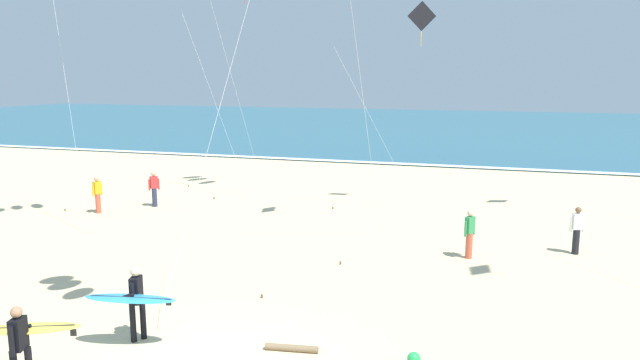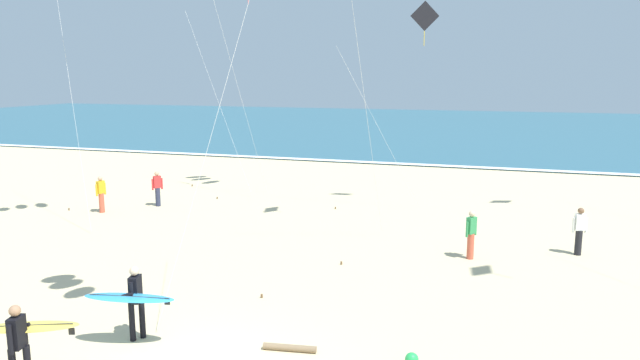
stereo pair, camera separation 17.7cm
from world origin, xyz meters
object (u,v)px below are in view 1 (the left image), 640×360
Objects in this scene: bystander_yellow_top at (98,194)px; beach_ball at (414,359)px; surfer_trailing at (24,337)px; kite_diamond_charcoal_high at (419,23)px; surfer_lead at (134,299)px; bystander_white_top at (577,230)px; bystander_red_top at (154,189)px; driftwood_log at (291,348)px; bystander_green_top at (469,234)px.

bystander_yellow_top reaches higher than beach_ball.
surfer_trailing is 19.27m from kite_diamond_charcoal_high.
surfer_lead reaches higher than bystander_white_top.
bystander_white_top is 17.37m from bystander_red_top.
beach_ball is 0.24× the size of driftwood_log.
surfer_lead reaches higher than driftwood_log.
bystander_green_top is at bearing 67.27° from driftwood_log.
surfer_lead is 14.10m from bystander_white_top.
surfer_lead is at bearing -104.42° from kite_diamond_charcoal_high.
bystander_green_top is (13.91, -3.48, 0.00)m from bystander_red_top.
surfer_lead is 2.38m from surfer_trailing.
bystander_yellow_top is (-12.74, -5.03, -7.17)m from kite_diamond_charcoal_high.
surfer_lead is 1.28× the size of bystander_red_top.
bystander_green_top is 15.59m from bystander_yellow_top.
bystander_white_top is at bearing 66.31° from beach_ball.
bystander_red_top is at bearing 140.16° from beach_ball.
bystander_white_top and bystander_yellow_top have the same top height.
bystander_white_top is 3.67m from bystander_green_top.
driftwood_log is (10.66, -11.24, -0.74)m from bystander_red_top.
bystander_white_top is 9.96m from beach_ball.
bystander_green_top is at bearing -6.14° from bystander_yellow_top.
surfer_trailing reaches higher than bystander_yellow_top.
bystander_yellow_top is at bearing -158.46° from kite_diamond_charcoal_high.
beach_ball is at bearing 3.80° from driftwood_log.
bystander_red_top is (-6.43, 14.13, -0.23)m from surfer_trailing.
bystander_white_top is 18.85m from bystander_yellow_top.
bystander_red_top is 15.51m from driftwood_log.
bystander_white_top is at bearing 44.86° from surfer_lead.
surfer_trailing is 7.54m from beach_ball.
bystander_green_top is 8.44m from driftwood_log.
surfer_lead reaches higher than bystander_red_top.
beach_ball is (6.00, 0.84, -0.90)m from surfer_lead.
bystander_green_top is 1.37× the size of driftwood_log.
surfer_lead reaches higher than beach_ball.
bystander_yellow_top is (-18.85, 0.14, 0.00)m from bystander_white_top.
bystander_green_top is 5.68× the size of beach_ball.
kite_diamond_charcoal_high reaches higher than bystander_green_top.
bystander_white_top is at bearing -40.28° from kite_diamond_charcoal_high.
surfer_trailing is 16.29m from bystander_white_top.
surfer_trailing reaches higher than bystander_red_top.
kite_diamond_charcoal_high is at bearing 75.58° from surfer_lead.
bystander_green_top reaches higher than beach_ball.
bystander_white_top is 1.00× the size of bystander_yellow_top.
bystander_white_top is 1.37× the size of driftwood_log.
bystander_red_top is 14.34m from bystander_green_top.
kite_diamond_charcoal_high is (4.72, 17.35, 6.94)m from surfer_trailing.
driftwood_log is at bearing 34.38° from surfer_trailing.
surfer_trailing is 7.45× the size of beach_ball.
bystander_yellow_top is at bearing 148.09° from beach_ball.
beach_ball is at bearing -39.84° from bystander_red_top.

